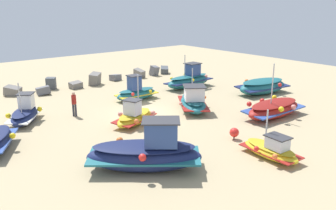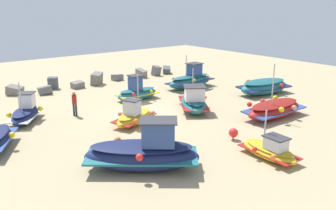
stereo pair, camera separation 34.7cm
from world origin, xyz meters
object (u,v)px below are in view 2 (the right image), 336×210
Objects in this scene: fishing_boat_1 at (144,153)px; mooring_buoy_0 at (233,133)px; fishing_boat_0 at (191,80)px; fishing_boat_3 at (137,92)px; fishing_boat_5 at (26,113)px; fishing_boat_4 at (274,109)px; fishing_boat_6 at (270,150)px; fishing_boat_2 at (194,101)px; person_walking at (74,102)px; fishing_boat_8 at (264,87)px; fishing_boat_7 at (134,116)px.

fishing_boat_1 is 6.16m from mooring_buoy_0.
fishing_boat_0 is at bearing 79.52° from fishing_boat_1.
fishing_boat_5 is at bearing 1.12° from fishing_boat_3.
fishing_boat_3 is 10.67m from mooring_buoy_0.
fishing_boat_3 is at bearing -54.56° from fishing_boat_5.
mooring_buoy_0 is at bearing -167.80° from fishing_boat_4.
fishing_boat_2 is at bearing 167.23° from fishing_boat_6.
fishing_boat_3 is 8.79m from fishing_boat_5.
fishing_boat_1 is at bearing 59.33° from fishing_boat_3.
fishing_boat_4 is 13.74m from person_walking.
fishing_boat_0 is 0.97× the size of fishing_boat_8.
fishing_boat_7 reaches higher than fishing_boat_6.
fishing_boat_7 is (-3.40, -4.82, -0.10)m from fishing_boat_3.
fishing_boat_1 is 1.63× the size of fishing_boat_6.
fishing_boat_6 is at bearing -119.71° from fishing_boat_0.
fishing_boat_4 reaches higher than fishing_boat_2.
fishing_boat_0 is 16.87m from fishing_boat_1.
fishing_boat_6 is 0.65× the size of fishing_boat_8.
fishing_boat_3 is at bearing 132.79° from person_walking.
fishing_boat_5 reaches higher than person_walking.
fishing_boat_1 is at bearing -20.99° from fishing_boat_2.
mooring_buoy_0 is (-5.32, -1.06, -0.15)m from fishing_boat_4.
fishing_boat_0 reaches higher than fishing_boat_2.
fishing_boat_1 is 1.51× the size of fishing_boat_3.
fishing_boat_3 is 5.79m from person_walking.
fishing_boat_0 reaches higher than mooring_buoy_0.
fishing_boat_0 is at bearing 174.81° from fishing_boat_2.
fishing_boat_6 is 0.90× the size of fishing_boat_7.
fishing_boat_0 reaches higher than fishing_boat_3.
fishing_boat_8 is at bearing 57.16° from fishing_boat_1.
fishing_boat_5 is 15.65m from fishing_boat_6.
fishing_boat_1 reaches higher than fishing_boat_3.
fishing_boat_0 is at bearing -52.70° from fishing_boat_5.
fishing_boat_4 is 6.46m from fishing_boat_8.
fishing_boat_6 is 1.93× the size of person_walking.
fishing_boat_2 is 1.26× the size of fishing_boat_3.
fishing_boat_4 is (11.46, 0.96, -0.25)m from fishing_boat_1.
fishing_boat_2 is at bearing 125.53° from fishing_boat_4.
fishing_boat_7 reaches higher than fishing_boat_1.
fishing_boat_1 reaches higher than person_walking.
fishing_boat_1 is 1.08× the size of fishing_boat_4.
mooring_buoy_0 is (8.34, -10.69, -0.16)m from fishing_boat_5.
fishing_boat_4 is at bearing 128.17° from fishing_boat_7.
fishing_boat_6 reaches higher than fishing_boat_8.
fishing_boat_4 is at bearing 43.48° from fishing_boat_1.
fishing_boat_8 is 15.89m from person_walking.
fishing_boat_0 is 6.58m from fishing_boat_8.
fishing_boat_3 is 13.52m from fishing_boat_6.
fishing_boat_7 is at bearing -160.03° from fishing_boat_6.
person_walking is at bearing 141.35° from fishing_boat_4.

